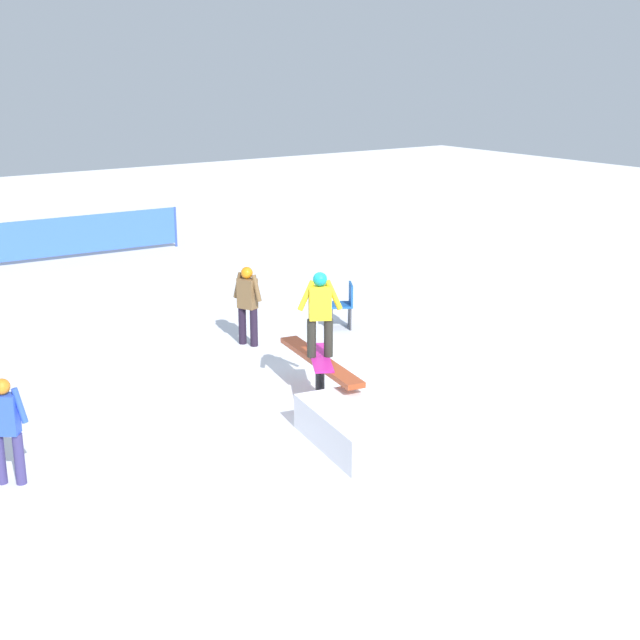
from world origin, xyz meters
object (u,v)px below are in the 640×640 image
main_rider_on_rail (320,317)px  bystander_blue (6,425)px  rail_feature (320,365)px  folding_chair (343,307)px  bystander_brown (248,301)px

main_rider_on_rail → bystander_blue: main_rider_on_rail is taller
rail_feature → folding_chair: (2.90, -2.58, -0.17)m
main_rider_on_rail → bystander_blue: (-0.06, 4.65, -0.57)m
main_rider_on_rail → bystander_brown: bearing=19.0°
rail_feature → bystander_brown: (3.04, -0.54, 0.23)m
main_rider_on_rail → bystander_brown: main_rider_on_rail is taller
main_rider_on_rail → bystander_brown: 3.13m
bystander_blue → bystander_brown: 6.05m
rail_feature → folding_chair: bearing=-31.6°
main_rider_on_rail → rail_feature: bearing=0.0°
main_rider_on_rail → folding_chair: 3.99m
folding_chair → bystander_blue: bearing=-37.0°
bystander_brown → folding_chair: 2.08m
rail_feature → bystander_brown: bearing=-0.1°
rail_feature → bystander_blue: bystander_blue is taller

